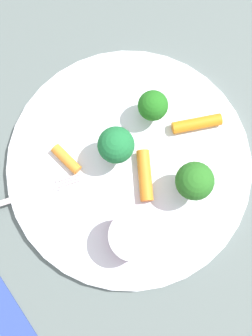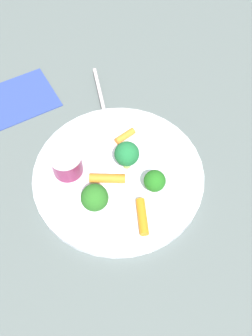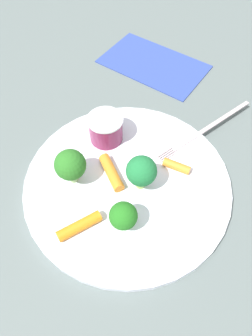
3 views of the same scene
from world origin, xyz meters
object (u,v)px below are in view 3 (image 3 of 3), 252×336
at_px(broccoli_floret_0, 123,216).
at_px(fork, 205,130).
at_px(carrot_stick_0, 79,226).
at_px(napkin, 153,64).
at_px(carrot_stick_1, 110,175).
at_px(broccoli_floret_1, 70,165).
at_px(sauce_cup, 106,129).
at_px(broccoli_floret_2, 141,171).
at_px(carrot_stick_2, 177,166).
at_px(plate, 127,183).

height_order(broccoli_floret_0, fork, broccoli_floret_0).
bearing_deg(carrot_stick_0, napkin, -85.86).
bearing_deg(carrot_stick_0, carrot_stick_1, -93.46).
bearing_deg(napkin, broccoli_floret_1, 87.19).
height_order(sauce_cup, broccoli_floret_2, broccoli_floret_2).
distance_m(broccoli_floret_0, fork, 0.21).
bearing_deg(fork, broccoli_floret_2, 65.84).
xyz_separation_m(carrot_stick_2, napkin, (0.11, -0.23, -0.02)).
height_order(plate, broccoli_floret_2, broccoli_floret_2).
height_order(sauce_cup, carrot_stick_1, sauce_cup).
relative_size(carrot_stick_0, fork, 0.34).
relative_size(broccoli_floret_0, carrot_stick_0, 0.79).
bearing_deg(carrot_stick_2, napkin, -63.76).
bearing_deg(broccoli_floret_0, broccoli_floret_2, -89.19).
distance_m(broccoli_floret_0, carrot_stick_0, 0.06).
xyz_separation_m(plate, napkin, (0.06, -0.28, -0.00)).
relative_size(sauce_cup, broccoli_floret_0, 1.15).
height_order(carrot_stick_1, napkin, carrot_stick_1).
relative_size(carrot_stick_2, napkin, 0.20).
bearing_deg(carrot_stick_0, plate, -108.37).
bearing_deg(sauce_cup, napkin, -91.02).
bearing_deg(sauce_cup, broccoli_floret_2, 142.51).
height_order(carrot_stick_0, carrot_stick_2, carrot_stick_0).
height_order(carrot_stick_0, napkin, carrot_stick_0).
height_order(broccoli_floret_1, napkin, broccoli_floret_1).
bearing_deg(broccoli_floret_0, carrot_stick_1, -53.35).
distance_m(sauce_cup, napkin, 0.22).
distance_m(carrot_stick_0, napkin, 0.37).
distance_m(broccoli_floret_2, napkin, 0.29).
bearing_deg(plate, broccoli_floret_0, 107.65).
xyz_separation_m(broccoli_floret_0, napkin, (0.08, -0.34, -0.04)).
height_order(carrot_stick_0, carrot_stick_1, carrot_stick_1).
height_order(plate, fork, fork).
bearing_deg(carrot_stick_0, broccoli_floret_2, -118.87).
xyz_separation_m(broccoli_floret_0, broccoli_floret_1, (0.09, -0.04, 0.01)).
bearing_deg(carrot_stick_1, fork, -127.00).
bearing_deg(carrot_stick_2, broccoli_floret_2, 50.27).
distance_m(broccoli_floret_0, carrot_stick_1, 0.08).
bearing_deg(carrot_stick_2, broccoli_floret_0, 71.34).
bearing_deg(broccoli_floret_2, broccoli_floret_0, 90.81).
distance_m(sauce_cup, carrot_stick_0, 0.15).
distance_m(broccoli_floret_1, carrot_stick_1, 0.06).
height_order(broccoli_floret_0, broccoli_floret_2, broccoli_floret_2).
height_order(plate, carrot_stick_0, carrot_stick_0).
distance_m(broccoli_floret_0, broccoli_floret_2, 0.06).
xyz_separation_m(carrot_stick_2, fork, (-0.02, -0.09, -0.00)).
xyz_separation_m(plate, broccoli_floret_0, (-0.02, 0.06, 0.03)).
bearing_deg(broccoli_floret_1, sauce_cup, -97.22).
distance_m(broccoli_floret_1, carrot_stick_2, 0.15).
distance_m(sauce_cup, carrot_stick_2, 0.12).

